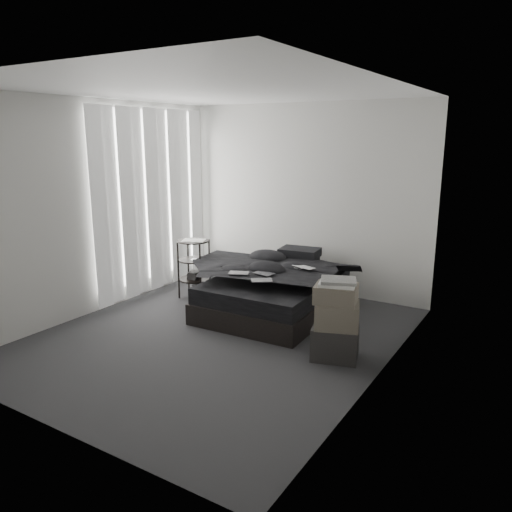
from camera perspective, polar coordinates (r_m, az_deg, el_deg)
The scene contains 25 objects.
floor at distance 5.60m, azimuth -4.35°, elevation -9.13°, with size 3.60×4.20×0.01m, color #2F2F31.
ceiling at distance 5.19m, azimuth -4.89°, elevation 18.41°, with size 3.60×4.20×0.01m, color white.
wall_back at distance 7.02m, azimuth 5.61°, elevation 6.50°, with size 3.60×0.01×2.60m, color silver.
wall_front at distance 3.79m, azimuth -23.67°, elevation -0.71°, with size 3.60×0.01×2.60m, color silver.
wall_left at distance 6.46m, azimuth -17.67°, elevation 5.30°, with size 0.01×4.20×2.60m, color silver.
wall_right at distance 4.43m, azimuth 14.54°, elevation 1.96°, with size 0.01×4.20×2.60m, color silver.
window_left at distance 7.05m, azimuth -12.06°, elevation 6.70°, with size 0.02×2.00×2.30m, color white.
curtain_left at distance 7.03m, azimuth -11.73°, elevation 6.12°, with size 0.06×2.12×2.48m, color white.
bed at distance 6.29m, azimuth 2.12°, elevation -5.30°, with size 1.39×1.83×0.25m, color black.
mattress at distance 6.22m, azimuth 2.13°, elevation -3.36°, with size 1.33×1.78×0.20m, color black.
duvet at distance 6.13m, azimuth 1.96°, elevation -1.64°, with size 1.35×1.56×0.21m, color black.
pillow_lower at distance 6.81m, azimuth 4.58°, elevation -0.49°, with size 0.55×0.37×0.12m, color black.
pillow_upper at distance 6.74m, azimuth 5.01°, elevation 0.40°, with size 0.52×0.36×0.12m, color black.
laptop at distance 6.03m, azimuth 5.20°, elevation -0.77°, with size 0.29×0.19×0.02m, color silver.
comic_a at distance 5.83m, azimuth -2.00°, elevation -1.31°, with size 0.23×0.15×0.01m, color black.
comic_b at distance 5.81m, azimuth 0.93°, elevation -1.30°, with size 0.23×0.15×0.01m, color black.
comic_c at distance 5.53m, azimuth 0.65°, elevation -2.02°, with size 0.23×0.15×0.01m, color black.
side_stand at distance 6.88m, azimuth -7.08°, elevation -1.44°, with size 0.42×0.42×0.78m, color black.
papers at distance 6.77m, azimuth -7.13°, elevation 1.76°, with size 0.30×0.22×0.02m, color white.
floor_books at distance 7.28m, azimuth -6.42°, elevation -3.18°, with size 0.14×0.19×0.14m, color black.
box_lower at distance 5.08m, azimuth 9.02°, elevation -9.73°, with size 0.45×0.35×0.33m, color black.
box_mid at distance 4.96m, azimuth 9.25°, elevation -6.68°, with size 0.42×0.33×0.25m, color #595246.
box_upper at distance 4.90m, azimuth 9.13°, elevation -4.28°, with size 0.40×0.32×0.18m, color #595246.
art_book_white at distance 4.87m, azimuth 9.29°, elevation -3.12°, with size 0.34×0.27×0.03m, color silver.
art_book_snake at distance 4.85m, azimuth 9.40°, elevation -2.79°, with size 0.33×0.26×0.03m, color silver.
Camera 1 is at (3.06, -4.16, 2.16)m, focal length 35.00 mm.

